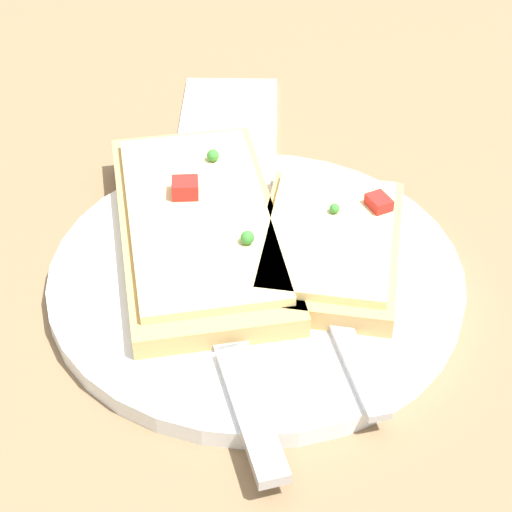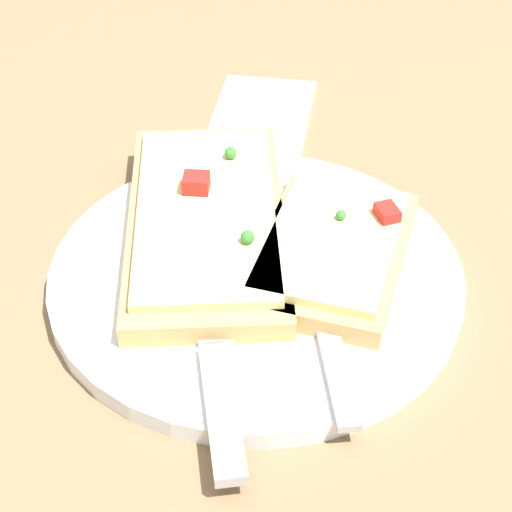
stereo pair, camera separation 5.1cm
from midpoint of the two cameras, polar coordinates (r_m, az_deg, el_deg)
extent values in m
plane|color=#7F6647|center=(0.53, -2.78, -1.94)|extent=(4.00, 4.00, 0.00)
cylinder|color=white|center=(0.52, -2.80, -1.45)|extent=(0.25, 0.25, 0.01)
cube|color=#B7B7BC|center=(0.48, 2.62, -4.93)|extent=(0.13, 0.05, 0.01)
cube|color=#B7B7BC|center=(0.55, 0.06, 1.72)|extent=(0.06, 0.04, 0.01)
cube|color=#B7B7BC|center=(0.58, 0.18, 4.26)|extent=(0.03, 0.01, 0.00)
cube|color=#B7B7BC|center=(0.58, -0.51, 4.17)|extent=(0.03, 0.01, 0.00)
cube|color=#B7B7BC|center=(0.58, -1.21, 4.07)|extent=(0.03, 0.01, 0.00)
cube|color=#B7B7BC|center=(0.57, -1.92, 3.97)|extent=(0.03, 0.01, 0.00)
cube|color=#B7B7BC|center=(0.44, -3.65, -10.57)|extent=(0.09, 0.04, 0.01)
cube|color=#B7B7BC|center=(0.52, -6.43, -1.03)|extent=(0.14, 0.06, 0.00)
cube|color=tan|center=(0.54, -6.53, 1.81)|extent=(0.22, 0.14, 0.01)
cube|color=beige|center=(0.54, -6.61, 2.65)|extent=(0.19, 0.12, 0.01)
sphere|color=#388433|center=(0.50, -3.52, 0.85)|extent=(0.01, 0.01, 0.01)
sphere|color=#388433|center=(0.58, -5.45, 6.60)|extent=(0.01, 0.01, 0.01)
cube|color=red|center=(0.55, -7.44, 4.42)|extent=(0.02, 0.02, 0.01)
cube|color=tan|center=(0.52, 2.10, 0.48)|extent=(0.14, 0.10, 0.01)
cube|color=beige|center=(0.52, 2.13, 1.33)|extent=(0.13, 0.09, 0.01)
sphere|color=#388433|center=(0.53, 2.50, 3.08)|extent=(0.01, 0.01, 0.01)
cube|color=red|center=(0.53, 5.49, 3.48)|extent=(0.02, 0.02, 0.01)
sphere|color=tan|center=(0.49, -4.24, -3.36)|extent=(0.01, 0.01, 0.01)
sphere|color=tan|center=(0.50, -3.17, -2.33)|extent=(0.01, 0.01, 0.01)
sphere|color=tan|center=(0.52, -4.03, -0.57)|extent=(0.01, 0.01, 0.01)
sphere|color=tan|center=(0.49, 3.57, -3.31)|extent=(0.01, 0.01, 0.01)
cube|color=white|center=(0.68, -4.04, 9.12)|extent=(0.13, 0.08, 0.01)
camera|label=1|loc=(0.03, -92.86, -2.42)|focal=60.00mm
camera|label=2|loc=(0.03, 87.14, 2.42)|focal=60.00mm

